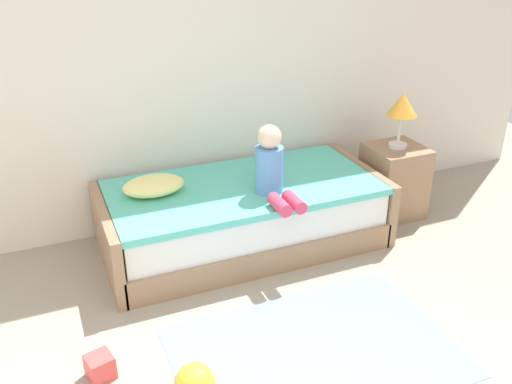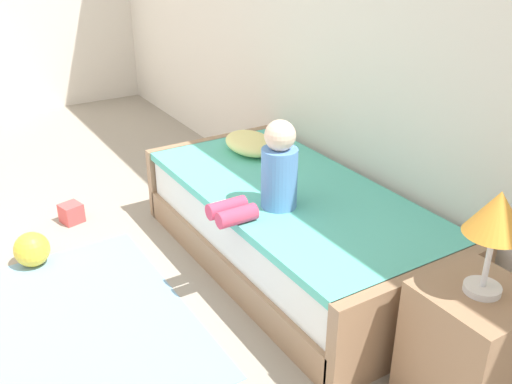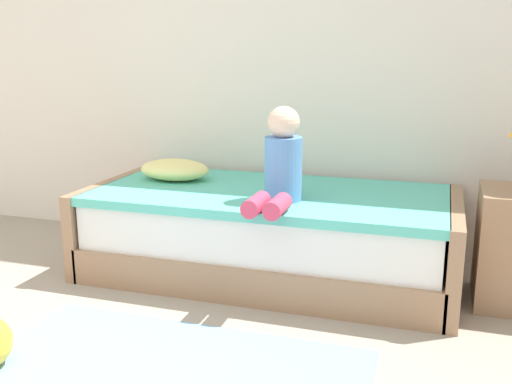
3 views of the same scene
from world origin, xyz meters
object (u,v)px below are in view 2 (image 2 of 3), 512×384
Objects in this scene: table_lamp at (497,218)px; nightstand at (469,350)px; bed at (291,227)px; child_figure at (272,174)px; pillow at (250,143)px; toy_ball at (32,249)px; toy_block at (71,213)px.

nightstand is at bearing 0.00° from table_lamp.
child_figure is at bearing -60.57° from bed.
bed is at bearing 179.43° from table_lamp.
child_figure is (-1.22, -0.22, 0.40)m from nightstand.
table_lamp is 1.26m from child_figure.
bed is at bearing -8.86° from pillow.
toy_ball is (-0.81, -1.37, -0.14)m from bed.
table_lamp is (0.00, 0.00, 0.64)m from nightstand.
toy_block is at bearing -150.08° from child_figure.
nightstand is 1.30m from child_figure.
table_lamp is at bearing 0.00° from nightstand.
nightstand is 1.18× the size of child_figure.
pillow reaches higher than nightstand.
table_lamp reaches higher than pillow.
nightstand is 2.76× the size of toy_ball.
child_figure is at bearing -170.01° from nightstand.
toy_block is at bearing -140.67° from bed.
table_lamp is 2.07× the size of toy_ball.
table_lamp is at bearing 21.17° from toy_block.
toy_ball is 1.60× the size of toy_block.
child_figure is 1.60m from toy_ball.
pillow is 1.55m from toy_ball.
table_lamp is (1.35, -0.01, 0.69)m from bed.
nightstand is 0.64m from table_lamp.
pillow reaches higher than toy_ball.
child_figure reaches higher than nightstand.
nightstand is at bearing -3.26° from pillow.
toy_ball is (-2.16, -1.36, -0.19)m from nightstand.
pillow reaches higher than bed.
nightstand is 2.01m from pillow.
pillow is (-0.77, 0.33, -0.14)m from child_figure.
table_lamp reaches higher than toy_block.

